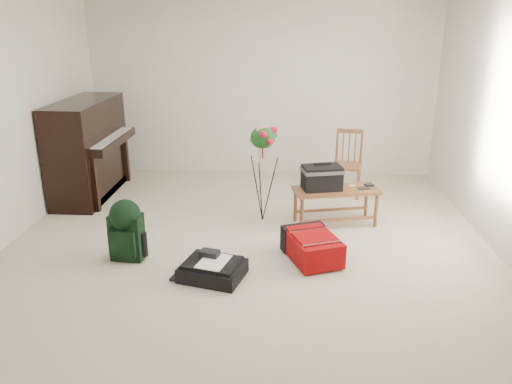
# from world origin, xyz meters

# --- Properties ---
(floor) EXTENTS (5.00, 5.50, 0.01)m
(floor) POSITION_xyz_m (0.00, 0.00, 0.00)
(floor) COLOR #C1B59B
(floor) RESTS_ON ground
(wall_back) EXTENTS (5.00, 0.04, 2.50)m
(wall_back) POSITION_xyz_m (0.00, 2.75, 1.25)
(wall_back) COLOR silver
(wall_back) RESTS_ON floor
(piano) EXTENTS (0.71, 1.50, 1.25)m
(piano) POSITION_xyz_m (-2.19, 1.60, 0.60)
(piano) COLOR black
(piano) RESTS_ON floor
(bench) EXTENTS (1.01, 0.58, 0.73)m
(bench) POSITION_xyz_m (0.83, 0.79, 0.52)
(bench) COLOR brown
(bench) RESTS_ON floor
(dining_chair) EXTENTS (0.43, 0.43, 0.86)m
(dining_chair) POSITION_xyz_m (1.18, 1.82, 0.42)
(dining_chair) COLOR brown
(dining_chair) RESTS_ON floor
(red_suitcase) EXTENTS (0.61, 0.75, 0.27)m
(red_suitcase) POSITION_xyz_m (0.65, -0.08, 0.14)
(red_suitcase) COLOR #A50708
(red_suitcase) RESTS_ON floor
(black_duffel) EXTENTS (0.64, 0.56, 0.23)m
(black_duffel) POSITION_xyz_m (-0.27, -0.54, 0.08)
(black_duffel) COLOR black
(black_duffel) RESTS_ON floor
(green_backpack) EXTENTS (0.32, 0.30, 0.61)m
(green_backpack) POSITION_xyz_m (-1.15, -0.22, 0.34)
(green_backpack) COLOR black
(green_backpack) RESTS_ON floor
(flower_stand) EXTENTS (0.46, 0.46, 1.14)m
(flower_stand) POSITION_xyz_m (0.11, 0.84, 0.56)
(flower_stand) COLOR black
(flower_stand) RESTS_ON floor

